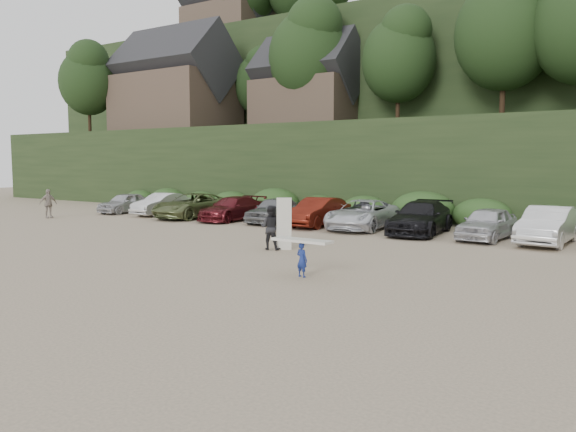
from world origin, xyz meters
The scene contains 6 objects.
ground centered at (0.00, 0.00, 0.00)m, with size 120.00×120.00×0.00m, color tan.
hillside_backdrop centered at (-0.26, 35.93, 11.22)m, with size 90.00×41.50×28.00m.
parked_cars centered at (0.01, 10.03, 0.74)m, with size 36.93×6.11×1.60m.
distant_walker centered at (-19.08, 4.87, 0.89)m, with size 1.05×0.44×1.79m, color gray.
child_surfer centered at (3.28, -1.53, 0.79)m, with size 1.94×0.59×1.16m.
adult_surfer centered at (-0.49, 2.29, 0.90)m, with size 1.37×0.87×2.09m.
Camera 1 is at (12.12, -15.76, 3.51)m, focal length 35.00 mm.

